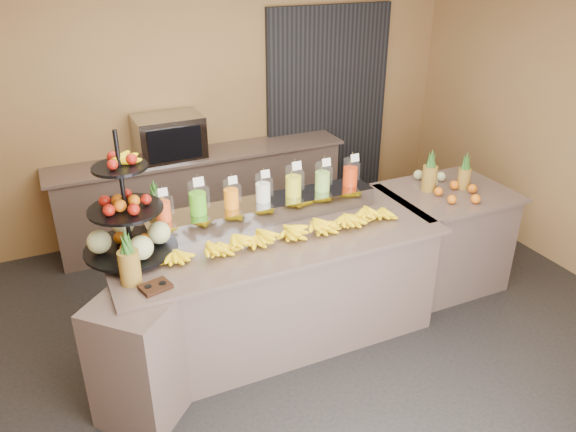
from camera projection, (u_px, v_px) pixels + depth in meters
ground at (292, 356)px, 4.37m from camera, size 6.00×6.00×0.00m
room_envelope at (271, 92)px, 4.25m from camera, size 6.04×5.02×2.82m
buffet_counter at (265, 292)px, 4.34m from camera, size 2.75×1.25×0.93m
right_counter at (442, 237)px, 5.13m from camera, size 1.08×0.88×0.93m
back_ledge at (203, 194)px, 6.00m from camera, size 3.10×0.55×0.93m
pitcher_tray at (263, 210)px, 4.41m from camera, size 1.85×0.30×0.15m
juice_pitcher_orange_a at (163, 208)px, 4.04m from camera, size 0.12×0.12×0.28m
juice_pitcher_green at (198, 200)px, 4.13m from camera, size 0.13×0.14×0.32m
juice_pitcher_orange_b at (231, 196)px, 4.24m from camera, size 0.12×0.12×0.28m
juice_pitcher_milk at (263, 190)px, 4.33m from camera, size 0.12×0.12×0.29m
juice_pitcher_lemon at (293, 183)px, 4.42m from camera, size 0.13×0.14×0.32m
juice_pitcher_lime at (322, 179)px, 4.52m from camera, size 0.13×0.13×0.30m
juice_pitcher_orange_c at (350, 174)px, 4.62m from camera, size 0.12×0.13×0.30m
banana_heap at (288, 228)px, 4.14m from camera, size 1.85×0.17×0.15m
fruit_stand at (134, 224)px, 3.85m from camera, size 0.82×0.82×0.91m
condiment_caddy at (156, 287)px, 3.54m from camera, size 0.21×0.18×0.03m
pineapple_left_a at (129, 263)px, 3.55m from camera, size 0.14×0.14×0.39m
pineapple_left_b at (156, 210)px, 4.24m from camera, size 0.13×0.13×0.40m
right_fruit_pile at (451, 186)px, 4.85m from camera, size 0.42×0.40×0.22m
oven_warmer at (169, 137)px, 5.58m from camera, size 0.66×0.47×0.44m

